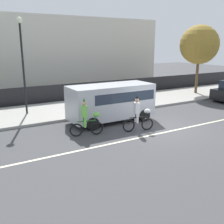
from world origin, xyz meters
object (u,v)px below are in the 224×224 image
parade_cyclist_lime (87,119)px  parade_cyclist_zebra (139,116)px  street_lamp_post (22,52)px  parked_van_silver (112,100)px

parade_cyclist_lime → parade_cyclist_zebra: (2.64, -0.72, 0.00)m
street_lamp_post → parade_cyclist_zebra: bearing=-54.4°
parked_van_silver → street_lamp_post: size_ratio=0.85×
parade_cyclist_zebra → parked_van_silver: parked_van_silver is taller
parade_cyclist_zebra → street_lamp_post: bearing=125.6°
parked_van_silver → street_lamp_post: 6.22m
parade_cyclist_lime → parked_van_silver: bearing=33.7°
parade_cyclist_lime → street_lamp_post: 6.47m
parade_cyclist_lime → parade_cyclist_zebra: 2.73m
parked_van_silver → parade_cyclist_zebra: bearing=-83.7°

